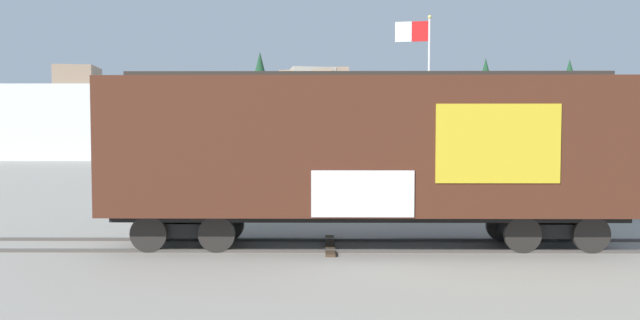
{
  "coord_description": "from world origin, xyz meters",
  "views": [
    {
      "loc": [
        -0.92,
        -13.65,
        2.87
      ],
      "look_at": [
        -0.96,
        2.06,
        2.19
      ],
      "focal_mm": 29.47,
      "sensor_mm": 36.0,
      "label": 1
    }
  ],
  "objects_px": {
    "flagpole": "(423,78)",
    "parked_car_green": "(279,190)",
    "parked_car_black": "(450,190)",
    "parked_car_blue": "(607,192)",
    "freight_car": "(369,149)"
  },
  "relations": [
    {
      "from": "flagpole",
      "to": "parked_car_green",
      "type": "xyz_separation_m",
      "value": [
        -6.45,
        -4.76,
        -4.84
      ]
    },
    {
      "from": "freight_car",
      "to": "parked_car_blue",
      "type": "distance_m",
      "value": 11.75
    },
    {
      "from": "flagpole",
      "to": "parked_car_green",
      "type": "distance_m",
      "value": 9.37
    },
    {
      "from": "freight_car",
      "to": "parked_car_green",
      "type": "relative_size",
      "value": 3.01
    },
    {
      "from": "freight_car",
      "to": "parked_car_black",
      "type": "bearing_deg",
      "value": 60.14
    },
    {
      "from": "parked_car_black",
      "to": "parked_car_blue",
      "type": "distance_m",
      "value": 6.02
    },
    {
      "from": "freight_car",
      "to": "parked_car_black",
      "type": "relative_size",
      "value": 2.86
    },
    {
      "from": "parked_car_black",
      "to": "parked_car_blue",
      "type": "bearing_deg",
      "value": -0.48
    },
    {
      "from": "parked_car_black",
      "to": "parked_car_blue",
      "type": "height_order",
      "value": "parked_car_black"
    },
    {
      "from": "parked_car_blue",
      "to": "parked_car_green",
      "type": "bearing_deg",
      "value": 179.07
    },
    {
      "from": "freight_car",
      "to": "parked_car_black",
      "type": "distance_m",
      "value": 7.6
    },
    {
      "from": "flagpole",
      "to": "parked_car_green",
      "type": "height_order",
      "value": "flagpole"
    },
    {
      "from": "flagpole",
      "to": "parked_car_black",
      "type": "xyz_separation_m",
      "value": [
        0.12,
        -4.91,
        -4.81
      ]
    },
    {
      "from": "flagpole",
      "to": "parked_car_blue",
      "type": "height_order",
      "value": "flagpole"
    },
    {
      "from": "flagpole",
      "to": "parked_car_black",
      "type": "distance_m",
      "value": 6.88
    }
  ]
}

